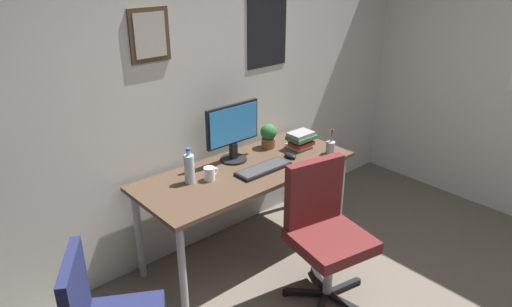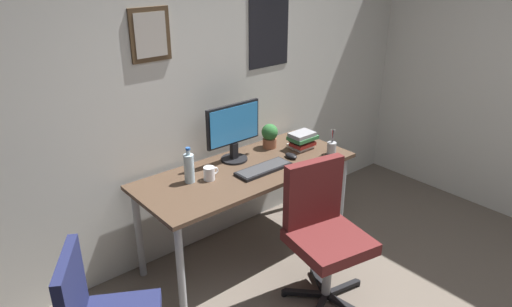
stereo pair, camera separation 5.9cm
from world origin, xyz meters
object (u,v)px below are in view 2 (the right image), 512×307
object	(u,v)px
computer_mouse	(291,156)
potted_plant	(270,135)
office_chair	(323,227)
water_bottle	(189,168)
keyboard	(264,169)
book_stack_left	(302,140)
monitor	(233,130)
coffee_mug_near	(210,173)
pen_cup	(332,147)

from	to	relation	value
computer_mouse	potted_plant	xyz separation A→B (m)	(0.02, 0.26, 0.09)
office_chair	water_bottle	distance (m)	0.97
keyboard	book_stack_left	world-z (taller)	book_stack_left
water_bottle	computer_mouse	bearing A→B (deg)	-11.28
office_chair	monitor	distance (m)	0.96
water_bottle	coffee_mug_near	world-z (taller)	water_bottle
pen_cup	keyboard	bearing A→B (deg)	168.99
office_chair	coffee_mug_near	bearing A→B (deg)	118.51
office_chair	water_bottle	xyz separation A→B (m)	(-0.51, 0.76, 0.30)
potted_plant	keyboard	bearing A→B (deg)	-137.24
office_chair	book_stack_left	bearing A→B (deg)	54.61
monitor	computer_mouse	world-z (taller)	monitor
coffee_mug_near	book_stack_left	distance (m)	0.87
monitor	keyboard	distance (m)	0.37
water_bottle	potted_plant	bearing A→B (deg)	7.16
keyboard	coffee_mug_near	world-z (taller)	coffee_mug_near
coffee_mug_near	computer_mouse	bearing A→B (deg)	-8.60
potted_plant	computer_mouse	bearing A→B (deg)	-93.31
potted_plant	monitor	bearing A→B (deg)	-178.55
monitor	book_stack_left	bearing A→B (deg)	-17.41
monitor	water_bottle	xyz separation A→B (m)	(-0.45, -0.09, -0.13)
office_chair	potted_plant	xyz separation A→B (m)	(0.31, 0.87, 0.30)
water_bottle	keyboard	bearing A→B (deg)	-20.69
computer_mouse	water_bottle	bearing A→B (deg)	168.72
potted_plant	pen_cup	bearing A→B (deg)	-55.76
water_bottle	pen_cup	size ratio (longest dim) A/B	1.26
computer_mouse	coffee_mug_near	xyz separation A→B (m)	(-0.68, 0.10, 0.03)
coffee_mug_near	pen_cup	xyz separation A→B (m)	(0.97, -0.25, 0.01)
monitor	computer_mouse	bearing A→B (deg)	-35.89
keyboard	monitor	bearing A→B (deg)	99.95
computer_mouse	water_bottle	size ratio (longest dim) A/B	0.44
water_bottle	potted_plant	size ratio (longest dim) A/B	1.29
keyboard	water_bottle	bearing A→B (deg)	159.31
office_chair	book_stack_left	size ratio (longest dim) A/B	4.44
potted_plant	pen_cup	distance (m)	0.49
potted_plant	water_bottle	bearing A→B (deg)	-172.84
office_chair	water_bottle	bearing A→B (deg)	123.60
book_stack_left	office_chair	bearing A→B (deg)	-125.39
monitor	office_chair	bearing A→B (deg)	-86.19
office_chair	keyboard	size ratio (longest dim) A/B	2.21
keyboard	book_stack_left	bearing A→B (deg)	12.64
office_chair	computer_mouse	size ratio (longest dim) A/B	8.64
monitor	water_bottle	bearing A→B (deg)	-168.32
coffee_mug_near	water_bottle	bearing A→B (deg)	155.16
coffee_mug_near	pen_cup	bearing A→B (deg)	-14.30
water_bottle	office_chair	bearing A→B (deg)	-56.40
water_bottle	pen_cup	xyz separation A→B (m)	(1.09, -0.30, -0.05)
monitor	pen_cup	bearing A→B (deg)	-31.78
office_chair	coffee_mug_near	xyz separation A→B (m)	(-0.38, 0.71, 0.24)
computer_mouse	potted_plant	size ratio (longest dim) A/B	0.56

